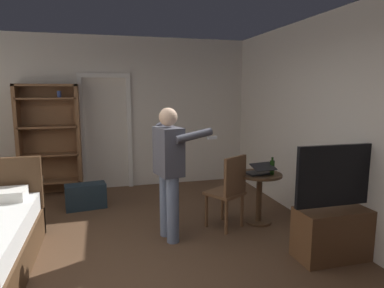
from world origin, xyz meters
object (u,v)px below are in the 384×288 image
Objects in this scene: bottle_on_table at (272,167)px; person_blue_shirt at (170,165)px; wooden_chair at (229,189)px; bookshelf at (50,136)px; tv_flatscreen at (339,223)px; suitcase_dark at (86,196)px; side_table at (259,190)px; laptop at (260,171)px.

bottle_on_table is 1.44m from person_blue_shirt.
wooden_chair reaches higher than bottle_on_table.
bookshelf reaches higher than bottle_on_table.
tv_flatscreen is 2.09× the size of suitcase_dark.
side_table is at bearing 109.52° from tv_flatscreen.
bottle_on_table is at bearing -35.52° from suitcase_dark.
wooden_chair is 2.31m from suitcase_dark.
side_table is 1.38m from person_blue_shirt.
person_blue_shirt reaches higher than side_table.
bottle_on_table is 2.88m from suitcase_dark.
tv_flatscreen reaches higher than side_table.
bottle_on_table reaches higher than side_table.
bookshelf reaches higher than person_blue_shirt.
side_table is at bearing 60.91° from laptop.
laptop is 2.71m from suitcase_dark.
laptop is (2.92, -2.18, -0.29)m from bookshelf.
person_blue_shirt is at bearing 150.57° from tv_flatscreen.
bottle_on_table is 0.15× the size of person_blue_shirt.
bookshelf is 3.68m from side_table.
wooden_chair is (2.46, -2.22, -0.50)m from bookshelf.
suitcase_dark is (-2.32, 1.28, -0.56)m from laptop.
side_table is 1.90× the size of laptop.
bookshelf is 3.18× the size of suitcase_dark.
person_blue_shirt is at bearing -173.13° from wooden_chair.
laptop is 0.17m from bottle_on_table.
side_table is 2.94× the size of bottle_on_table.
side_table is 0.43× the size of person_blue_shirt.
tv_flatscreen is 2.02m from person_blue_shirt.
side_table is 0.37m from bottle_on_table.
bookshelf is at bearing 144.22° from bottle_on_table.
bottle_on_table is (-0.26, 1.05, 0.41)m from tv_flatscreen.
person_blue_shirt is 2.68× the size of suitcase_dark.
suitcase_dark is at bearing 126.82° from person_blue_shirt.
laptop is 1.55× the size of bottle_on_table.
bookshelf is 1.38m from suitcase_dark.
person_blue_shirt reaches higher than laptop.
laptop reaches higher than side_table.
suitcase_dark is at bearing 144.97° from wooden_chair.
wooden_chair is (-0.48, -0.08, 0.08)m from side_table.
laptop is 0.50m from wooden_chair.
wooden_chair reaches higher than suitcase_dark.
bookshelf is 8.13× the size of bottle_on_table.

